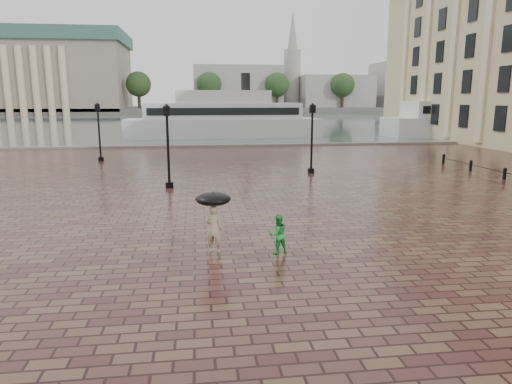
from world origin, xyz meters
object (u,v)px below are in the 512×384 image
Objects in this scene: adult_pedestrian at (214,229)px; child_pedestrian at (278,234)px; ferry_near at (223,118)px; ferry_far at (484,117)px; street_lamps at (188,137)px.

child_pedestrian is (1.98, -0.38, -0.14)m from adult_pedestrian.
ferry_far is at bearing -6.09° from ferry_near.
adult_pedestrian is 1.22× the size of child_pedestrian.
ferry_near reaches higher than child_pedestrian.
adult_pedestrian reaches higher than child_pedestrian.
ferry_near is at bearing 175.79° from ferry_far.
child_pedestrian is 55.00m from ferry_far.
ferry_near is at bearing -107.03° from child_pedestrian.
child_pedestrian is 0.05× the size of ferry_far.
street_lamps reaches higher than adult_pedestrian.
adult_pedestrian is at bearing -86.48° from street_lamps.
street_lamps is 45.71m from ferry_far.
street_lamps is 0.63× the size of ferry_near.
adult_pedestrian is 0.06× the size of ferry_far.
street_lamps reaches higher than child_pedestrian.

